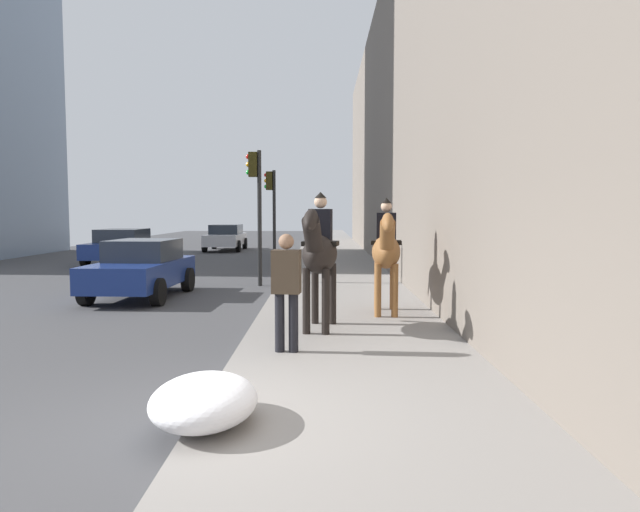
{
  "coord_description": "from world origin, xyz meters",
  "views": [
    {
      "loc": [
        -5.54,
        -1.27,
        2.12
      ],
      "look_at": [
        4.0,
        -1.23,
        1.4
      ],
      "focal_mm": 32.38,
      "sensor_mm": 36.0,
      "label": 1
    }
  ],
  "objects_px": {
    "mounted_horse_far": "(386,250)",
    "car_near_lane": "(142,268)",
    "car_mid_lane": "(226,237)",
    "traffic_light_near_curb": "(256,196)",
    "car_far_lane": "(121,246)",
    "traffic_light_far_curb": "(272,202)",
    "mounted_horse_near": "(319,252)",
    "pedestrian_greeting": "(286,284)"
  },
  "relations": [
    {
      "from": "mounted_horse_near",
      "to": "car_near_lane",
      "type": "xyz_separation_m",
      "value": [
        4.49,
        4.45,
        -0.71
      ]
    },
    {
      "from": "traffic_light_far_curb",
      "to": "car_mid_lane",
      "type": "bearing_deg",
      "value": 19.19
    },
    {
      "from": "traffic_light_near_curb",
      "to": "traffic_light_far_curb",
      "type": "xyz_separation_m",
      "value": [
        5.61,
        0.06,
        -0.1
      ]
    },
    {
      "from": "mounted_horse_far",
      "to": "car_mid_lane",
      "type": "distance_m",
      "value": 21.79
    },
    {
      "from": "car_mid_lane",
      "to": "traffic_light_near_curb",
      "type": "bearing_deg",
      "value": 12.25
    },
    {
      "from": "car_mid_lane",
      "to": "car_far_lane",
      "type": "relative_size",
      "value": 1.09
    },
    {
      "from": "car_far_lane",
      "to": "mounted_horse_near",
      "type": "bearing_deg",
      "value": 30.16
    },
    {
      "from": "car_near_lane",
      "to": "mounted_horse_far",
      "type": "bearing_deg",
      "value": 65.59
    },
    {
      "from": "mounted_horse_far",
      "to": "car_near_lane",
      "type": "xyz_separation_m",
      "value": [
        2.94,
        5.76,
        -0.65
      ]
    },
    {
      "from": "car_mid_lane",
      "to": "car_far_lane",
      "type": "bearing_deg",
      "value": -18.84
    },
    {
      "from": "mounted_horse_near",
      "to": "car_far_lane",
      "type": "distance_m",
      "value": 16.01
    },
    {
      "from": "pedestrian_greeting",
      "to": "traffic_light_far_curb",
      "type": "distance_m",
      "value": 14.1
    },
    {
      "from": "car_far_lane",
      "to": "traffic_light_far_curb",
      "type": "relative_size",
      "value": 1.12
    },
    {
      "from": "mounted_horse_far",
      "to": "car_mid_lane",
      "type": "relative_size",
      "value": 0.5
    },
    {
      "from": "mounted_horse_far",
      "to": "traffic_light_far_curb",
      "type": "distance_m",
      "value": 11.33
    },
    {
      "from": "pedestrian_greeting",
      "to": "car_mid_lane",
      "type": "relative_size",
      "value": 0.37
    },
    {
      "from": "car_far_lane",
      "to": "traffic_light_near_curb",
      "type": "bearing_deg",
      "value": 41.65
    },
    {
      "from": "mounted_horse_near",
      "to": "traffic_light_near_curb",
      "type": "height_order",
      "value": "traffic_light_near_curb"
    },
    {
      "from": "car_far_lane",
      "to": "traffic_light_near_curb",
      "type": "relative_size",
      "value": 1.08
    },
    {
      "from": "mounted_horse_near",
      "to": "mounted_horse_far",
      "type": "bearing_deg",
      "value": 148.36
    },
    {
      "from": "pedestrian_greeting",
      "to": "car_far_lane",
      "type": "distance_m",
      "value": 17.17
    },
    {
      "from": "car_near_lane",
      "to": "car_far_lane",
      "type": "distance_m",
      "value": 9.98
    },
    {
      "from": "car_near_lane",
      "to": "traffic_light_far_curb",
      "type": "xyz_separation_m",
      "value": [
        7.87,
        -2.56,
        1.76
      ]
    },
    {
      "from": "pedestrian_greeting",
      "to": "traffic_light_far_curb",
      "type": "height_order",
      "value": "traffic_light_far_curb"
    },
    {
      "from": "pedestrian_greeting",
      "to": "car_near_lane",
      "type": "bearing_deg",
      "value": 39.37
    },
    {
      "from": "car_far_lane",
      "to": "traffic_light_far_curb",
      "type": "distance_m",
      "value": 6.68
    },
    {
      "from": "mounted_horse_near",
      "to": "traffic_light_near_curb",
      "type": "bearing_deg",
      "value": -156.43
    },
    {
      "from": "car_mid_lane",
      "to": "traffic_light_near_curb",
      "type": "xyz_separation_m",
      "value": [
        -15.54,
        -3.51,
        1.84
      ]
    },
    {
      "from": "car_near_lane",
      "to": "mounted_horse_near",
      "type": "bearing_deg",
      "value": 47.36
    },
    {
      "from": "traffic_light_far_curb",
      "to": "car_far_lane",
      "type": "bearing_deg",
      "value": 77.65
    },
    {
      "from": "traffic_light_near_curb",
      "to": "car_mid_lane",
      "type": "bearing_deg",
      "value": 12.74
    },
    {
      "from": "car_far_lane",
      "to": "traffic_light_near_curb",
      "type": "distance_m",
      "value": 9.62
    },
    {
      "from": "pedestrian_greeting",
      "to": "car_near_lane",
      "type": "height_order",
      "value": "pedestrian_greeting"
    },
    {
      "from": "mounted_horse_near",
      "to": "traffic_light_far_curb",
      "type": "height_order",
      "value": "traffic_light_far_curb"
    },
    {
      "from": "mounted_horse_near",
      "to": "car_far_lane",
      "type": "height_order",
      "value": "mounted_horse_near"
    },
    {
      "from": "car_near_lane",
      "to": "car_mid_lane",
      "type": "height_order",
      "value": "same"
    },
    {
      "from": "traffic_light_near_curb",
      "to": "traffic_light_far_curb",
      "type": "height_order",
      "value": "traffic_light_near_curb"
    },
    {
      "from": "pedestrian_greeting",
      "to": "traffic_light_far_curb",
      "type": "bearing_deg",
      "value": 11.95
    },
    {
      "from": "mounted_horse_far",
      "to": "traffic_light_far_curb",
      "type": "height_order",
      "value": "traffic_light_far_curb"
    },
    {
      "from": "mounted_horse_far",
      "to": "car_far_lane",
      "type": "relative_size",
      "value": 0.55
    },
    {
      "from": "car_mid_lane",
      "to": "car_far_lane",
      "type": "xyz_separation_m",
      "value": [
        -8.55,
        2.84,
        0.0
      ]
    },
    {
      "from": "car_mid_lane",
      "to": "traffic_light_far_curb",
      "type": "distance_m",
      "value": 10.66
    }
  ]
}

